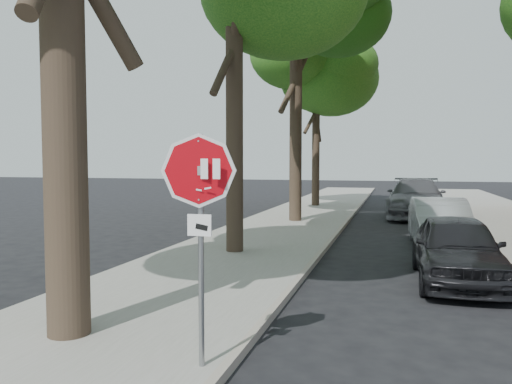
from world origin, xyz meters
TOP-DOWN VIEW (x-y plane):
  - ground at (0.00, 0.00)m, footprint 120.00×120.00m
  - sidewalk_left at (-2.50, 12.00)m, footprint 4.00×55.00m
  - curb_left at (-0.45, 12.00)m, footprint 0.12×55.00m
  - curb_right at (3.95, 12.00)m, footprint 0.12×55.00m
  - stop_sign at (-0.70, -0.03)m, footprint 0.76×0.34m
  - tree_mid_b at (-2.42, 14.12)m, footprint 5.88×5.46m
  - tree_far at (-2.72, 21.11)m, footprint 5.29×4.91m
  - car_a at (2.57, 5.46)m, footprint 1.67×4.01m
  - car_b at (2.60, 9.84)m, footprint 1.67×4.24m
  - car_c at (2.23, 17.57)m, footprint 2.56×5.90m

SIDE VIEW (x-z plane):
  - ground at x=0.00m, z-range 0.00..0.00m
  - sidewalk_left at x=-2.50m, z-range 0.00..0.12m
  - curb_left at x=-0.45m, z-range 0.00..0.13m
  - curb_right at x=3.95m, z-range 0.00..0.13m
  - car_a at x=2.57m, z-range 0.00..1.36m
  - car_b at x=2.60m, z-range 0.00..1.37m
  - car_c at x=2.23m, z-range 0.00..1.69m
  - stop_sign at x=-0.70m, z-range 0.64..3.25m
  - tree_far at x=-2.72m, z-range 2.55..11.88m
  - tree_mid_b at x=-2.42m, z-range 2.82..13.18m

